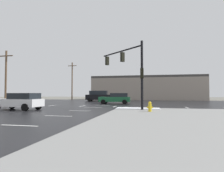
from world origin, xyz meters
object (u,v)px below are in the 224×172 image
fire_hydrant (150,107)px  utility_pole_far (6,76)px  sedan_green (116,98)px  traffic_signal_mast (129,65)px  sedan_white (20,101)px  utility_pole_distant (72,80)px  suv_black (99,96)px

fire_hydrant → utility_pole_far: 24.06m
fire_hydrant → sedan_green: bearing=112.4°
sedan_green → utility_pole_far: utility_pole_far is taller
traffic_signal_mast → sedan_green: bearing=-28.5°
sedan_green → sedan_white: (-6.97, -11.73, 0.00)m
utility_pole_distant → traffic_signal_mast: bearing=-56.4°
traffic_signal_mast → utility_pole_far: size_ratio=0.76×
traffic_signal_mast → sedan_white: (-10.04, -2.41, -3.41)m
sedan_white → utility_pole_distant: (-6.91, 27.91, 3.90)m
fire_hydrant → sedan_white: sedan_white is taller
utility_pole_far → sedan_white: bearing=-44.2°
traffic_signal_mast → fire_hydrant: size_ratio=7.70×
suv_black → utility_pole_distant: (-9.02, 8.14, 3.66)m
fire_hydrant → traffic_signal_mast: bearing=124.2°
suv_black → utility_pole_distant: utility_pole_distant is taller
fire_hydrant → suv_black: size_ratio=0.16×
fire_hydrant → utility_pole_distant: size_ratio=0.09×
utility_pole_far → traffic_signal_mast: bearing=-19.5°
sedan_white → utility_pole_far: utility_pole_far is taller
utility_pole_distant → sedan_white: bearing=-76.1°
traffic_signal_mast → utility_pole_distant: 30.63m
fire_hydrant → sedan_green: size_ratio=0.17×
traffic_signal_mast → sedan_green: 10.39m
traffic_signal_mast → sedan_white: size_ratio=1.32×
traffic_signal_mast → sedan_green: traffic_signal_mast is taller
fire_hydrant → utility_pole_far: (-21.63, 9.85, 3.71)m
suv_black → utility_pole_far: (-11.74, -10.39, 3.16)m
suv_black → sedan_green: suv_black is taller
traffic_signal_mast → suv_black: (-7.94, 17.37, -3.17)m
suv_black → sedan_green: 9.41m
fire_hydrant → sedan_white: (-12.00, 0.48, 0.32)m
utility_pole_far → utility_pole_distant: (2.72, 18.53, 0.50)m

